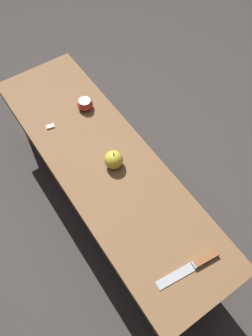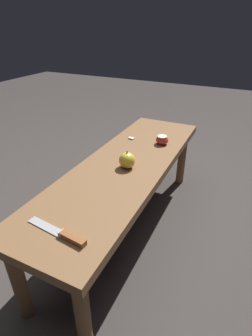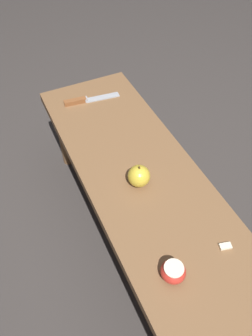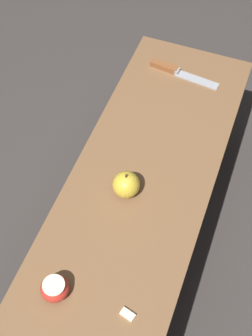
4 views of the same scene
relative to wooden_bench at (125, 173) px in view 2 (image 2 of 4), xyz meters
name	(u,v)px [view 2 (image 2 of 4)]	position (x,y,z in m)	size (l,w,h in m)	color
ground_plane	(125,228)	(0.00, 0.00, -0.37)	(8.00, 8.00, 0.00)	#383330
wooden_bench	(125,173)	(0.00, 0.00, 0.00)	(1.37, 0.41, 0.42)	brown
knife	(64,235)	(-0.54, -0.04, 0.06)	(0.06, 0.25, 0.02)	#9EA0A5
apple_whole	(127,160)	(-0.03, -0.03, 0.09)	(0.08, 0.08, 0.09)	gold
apple_cut	(162,140)	(0.30, -0.09, 0.08)	(0.07, 0.07, 0.05)	red
apple_slice_near_knife	(131,138)	(0.29, 0.10, 0.06)	(0.03, 0.04, 0.01)	beige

